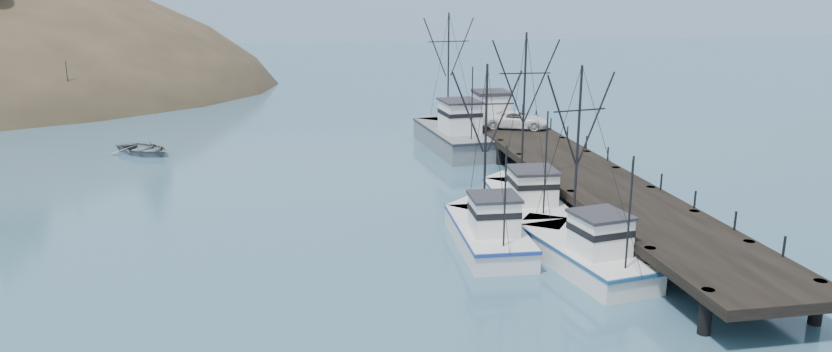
% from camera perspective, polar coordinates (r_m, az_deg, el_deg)
% --- Properties ---
extents(ground, '(400.00, 400.00, 0.00)m').
position_cam_1_polar(ground, '(33.41, 0.20, -10.55)').
color(ground, '#31576E').
rests_on(ground, ground).
extents(pier, '(6.00, 44.00, 2.00)m').
position_cam_1_polar(pier, '(51.24, 12.46, 0.20)').
color(pier, black).
rests_on(pier, ground).
extents(distant_ridge, '(360.00, 40.00, 26.00)m').
position_cam_1_polar(distant_ridge, '(200.79, -5.87, 10.65)').
color(distant_ridge, '#9EB2C6').
rests_on(distant_ridge, ground).
extents(distant_ridge_far, '(180.00, 25.00, 18.00)m').
position_cam_1_polar(distant_ridge_far, '(217.92, -19.63, 10.21)').
color(distant_ridge_far, silver).
rests_on(distant_ridge_far, ground).
extents(moored_sailboats, '(14.20, 20.54, 6.35)m').
position_cam_1_polar(moored_sailboats, '(92.12, -28.70, 4.27)').
color(moored_sailboats, silver).
rests_on(moored_sailboats, ground).
extents(trawler_near, '(4.90, 10.41, 10.61)m').
position_cam_1_polar(trawler_near, '(39.26, 12.65, -5.66)').
color(trawler_near, silver).
rests_on(trawler_near, ground).
extents(trawler_mid, '(3.82, 10.27, 10.33)m').
position_cam_1_polar(trawler_mid, '(41.51, 5.50, -4.23)').
color(trawler_mid, silver).
rests_on(trawler_mid, ground).
extents(trawler_far, '(4.18, 11.36, 11.60)m').
position_cam_1_polar(trawler_far, '(47.36, 8.37, -1.90)').
color(trawler_far, silver).
rests_on(trawler_far, ground).
extents(work_vessel, '(5.21, 14.14, 12.00)m').
position_cam_1_polar(work_vessel, '(64.97, 2.82, 3.18)').
color(work_vessel, slate).
rests_on(work_vessel, ground).
extents(pier_shed, '(3.00, 3.20, 2.80)m').
position_cam_1_polar(pier_shed, '(66.94, 5.81, 5.37)').
color(pier_shed, silver).
rests_on(pier_shed, pier).
extents(pickup_truck, '(5.92, 4.35, 1.50)m').
position_cam_1_polar(pickup_truck, '(64.26, 7.79, 4.31)').
color(pickup_truck, white).
rests_on(pickup_truck, pier).
extents(motorboat, '(6.85, 6.81, 1.17)m').
position_cam_1_polar(motorboat, '(67.28, -20.17, 1.61)').
color(motorboat, slate).
rests_on(motorboat, ground).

